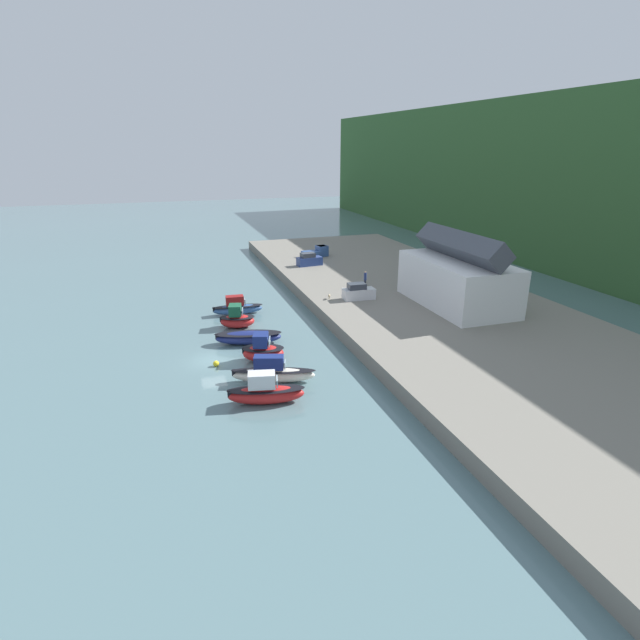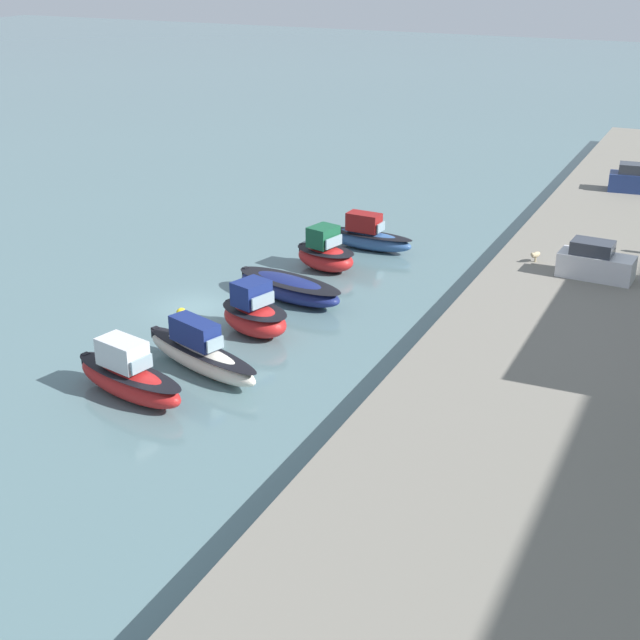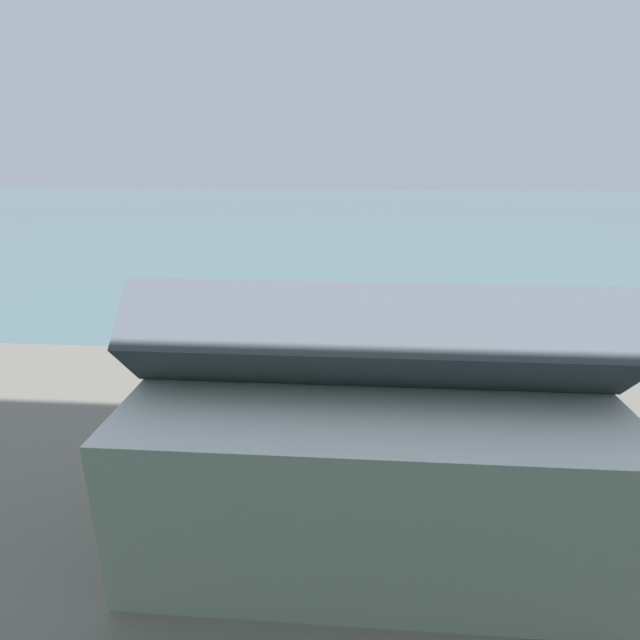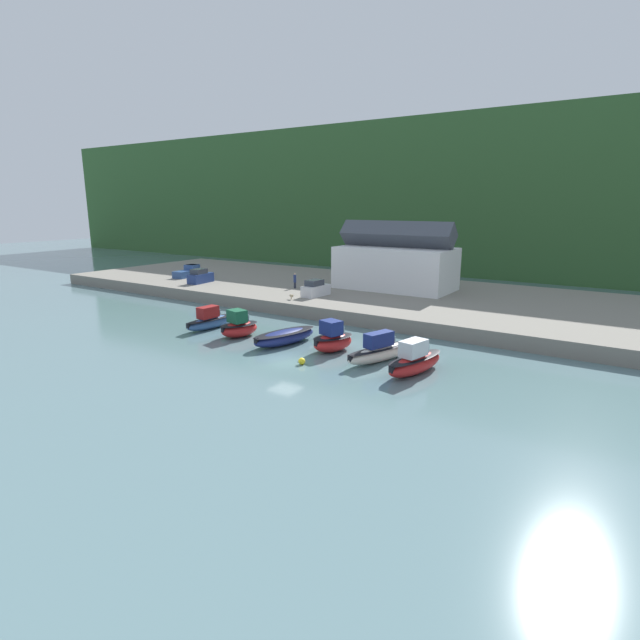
{
  "view_description": "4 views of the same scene",
  "coord_description": "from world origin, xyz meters",
  "px_view_note": "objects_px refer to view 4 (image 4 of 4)",
  "views": [
    {
      "loc": [
        48.01,
        -4.15,
        20.85
      ],
      "look_at": [
        -3.48,
        12.75,
        1.82
      ],
      "focal_mm": 28.0,
      "sensor_mm": 36.0,
      "label": 1
    },
    {
      "loc": [
        39.65,
        27.0,
        19.57
      ],
      "look_at": [
        2.99,
        9.42,
        2.11
      ],
      "focal_mm": 50.0,
      "sensor_mm": 36.0,
      "label": 2
    },
    {
      "loc": [
        -3.75,
        46.58,
        14.99
      ],
      "look_at": [
        -0.94,
        8.13,
        1.85
      ],
      "focal_mm": 28.0,
      "sensor_mm": 36.0,
      "label": 3
    },
    {
      "loc": [
        25.14,
        -32.71,
        13.35
      ],
      "look_at": [
        -0.16,
        5.69,
        2.58
      ],
      "focal_mm": 28.0,
      "sensor_mm": 36.0,
      "label": 4
    }
  ],
  "objects_px": {
    "moored_boat_5": "(415,361)",
    "parked_car_1": "(200,277)",
    "parked_car_0": "(316,289)",
    "mooring_buoy_0": "(302,361)",
    "moored_boat_1": "(239,327)",
    "moored_boat_3": "(333,340)",
    "dog_on_quay": "(291,296)",
    "moored_boat_4": "(381,350)",
    "pickup_truck_0": "(188,272)",
    "moored_boat_0": "(210,321)",
    "person_on_quay": "(295,280)",
    "moored_boat_2": "(285,337)"
  },
  "relations": [
    {
      "from": "moored_boat_5",
      "to": "parked_car_1",
      "type": "relative_size",
      "value": 1.57
    },
    {
      "from": "parked_car_0",
      "to": "mooring_buoy_0",
      "type": "height_order",
      "value": "parked_car_0"
    },
    {
      "from": "parked_car_0",
      "to": "moored_boat_1",
      "type": "bearing_deg",
      "value": -81.51
    },
    {
      "from": "moored_boat_3",
      "to": "parked_car_1",
      "type": "bearing_deg",
      "value": 172.45
    },
    {
      "from": "moored_boat_3",
      "to": "dog_on_quay",
      "type": "height_order",
      "value": "moored_boat_3"
    },
    {
      "from": "moored_boat_4",
      "to": "dog_on_quay",
      "type": "height_order",
      "value": "moored_boat_4"
    },
    {
      "from": "moored_boat_1",
      "to": "parked_car_1",
      "type": "relative_size",
      "value": 1.06
    },
    {
      "from": "moored_boat_1",
      "to": "pickup_truck_0",
      "type": "xyz_separation_m",
      "value": [
        -28.79,
        19.42,
        1.35
      ]
    },
    {
      "from": "moored_boat_0",
      "to": "mooring_buoy_0",
      "type": "distance_m",
      "value": 16.28
    },
    {
      "from": "moored_boat_5",
      "to": "parked_car_1",
      "type": "xyz_separation_m",
      "value": [
        -41.85,
        16.71,
        1.46
      ]
    },
    {
      "from": "person_on_quay",
      "to": "moored_boat_5",
      "type": "bearing_deg",
      "value": -37.42
    },
    {
      "from": "pickup_truck_0",
      "to": "dog_on_quay",
      "type": "relative_size",
      "value": 5.69
    },
    {
      "from": "moored_boat_4",
      "to": "mooring_buoy_0",
      "type": "bearing_deg",
      "value": -120.34
    },
    {
      "from": "moored_boat_4",
      "to": "pickup_truck_0",
      "type": "distance_m",
      "value": 48.37
    },
    {
      "from": "moored_boat_5",
      "to": "mooring_buoy_0",
      "type": "relative_size",
      "value": 11.6
    },
    {
      "from": "moored_boat_3",
      "to": "moored_boat_4",
      "type": "bearing_deg",
      "value": 15.0
    },
    {
      "from": "moored_boat_3",
      "to": "dog_on_quay",
      "type": "bearing_deg",
      "value": 155.67
    },
    {
      "from": "moored_boat_1",
      "to": "person_on_quay",
      "type": "xyz_separation_m",
      "value": [
        -7.43,
        19.87,
        1.63
      ]
    },
    {
      "from": "moored_boat_3",
      "to": "person_on_quay",
      "type": "relative_size",
      "value": 2.23
    },
    {
      "from": "mooring_buoy_0",
      "to": "dog_on_quay",
      "type": "bearing_deg",
      "value": 128.89
    },
    {
      "from": "moored_boat_0",
      "to": "person_on_quay",
      "type": "bearing_deg",
      "value": 100.63
    },
    {
      "from": "dog_on_quay",
      "to": "mooring_buoy_0",
      "type": "distance_m",
      "value": 21.38
    },
    {
      "from": "moored_boat_5",
      "to": "parked_car_1",
      "type": "bearing_deg",
      "value": 170.37
    },
    {
      "from": "mooring_buoy_0",
      "to": "moored_boat_2",
      "type": "bearing_deg",
      "value": 140.15
    },
    {
      "from": "moored_boat_4",
      "to": "parked_car_1",
      "type": "bearing_deg",
      "value": 176.3
    },
    {
      "from": "moored_boat_0",
      "to": "person_on_quay",
      "type": "xyz_separation_m",
      "value": [
        -2.48,
        19.05,
        1.78
      ]
    },
    {
      "from": "moored_boat_3",
      "to": "moored_boat_4",
      "type": "distance_m",
      "value": 5.06
    },
    {
      "from": "parked_car_1",
      "to": "moored_boat_3",
      "type": "bearing_deg",
      "value": -31.0
    },
    {
      "from": "moored_boat_0",
      "to": "moored_boat_5",
      "type": "xyz_separation_m",
      "value": [
        24.49,
        -1.58,
        0.14
      ]
    },
    {
      "from": "moored_boat_1",
      "to": "moored_boat_5",
      "type": "height_order",
      "value": "moored_boat_1"
    },
    {
      "from": "mooring_buoy_0",
      "to": "person_on_quay",
      "type": "bearing_deg",
      "value": 127.28
    },
    {
      "from": "parked_car_0",
      "to": "parked_car_1",
      "type": "relative_size",
      "value": 0.98
    },
    {
      "from": "moored_boat_2",
      "to": "moored_boat_0",
      "type": "bearing_deg",
      "value": -170.35
    },
    {
      "from": "parked_car_0",
      "to": "person_on_quay",
      "type": "relative_size",
      "value": 2.01
    },
    {
      "from": "moored_boat_4",
      "to": "dog_on_quay",
      "type": "distance_m",
      "value": 22.11
    },
    {
      "from": "dog_on_quay",
      "to": "mooring_buoy_0",
      "type": "xyz_separation_m",
      "value": [
        13.38,
        -16.58,
        -1.75
      ]
    },
    {
      "from": "moored_boat_1",
      "to": "parked_car_0",
      "type": "height_order",
      "value": "parked_car_0"
    },
    {
      "from": "pickup_truck_0",
      "to": "mooring_buoy_0",
      "type": "relative_size",
      "value": 8.34
    },
    {
      "from": "moored_boat_0",
      "to": "moored_boat_4",
      "type": "bearing_deg",
      "value": 2.95
    },
    {
      "from": "moored_boat_0",
      "to": "moored_boat_4",
      "type": "height_order",
      "value": "moored_boat_4"
    },
    {
      "from": "moored_boat_4",
      "to": "parked_car_0",
      "type": "height_order",
      "value": "parked_car_0"
    },
    {
      "from": "pickup_truck_0",
      "to": "dog_on_quay",
      "type": "height_order",
      "value": "pickup_truck_0"
    },
    {
      "from": "moored_boat_4",
      "to": "moored_boat_5",
      "type": "height_order",
      "value": "moored_boat_5"
    },
    {
      "from": "dog_on_quay",
      "to": "moored_boat_2",
      "type": "bearing_deg",
      "value": 57.11
    },
    {
      "from": "moored_boat_1",
      "to": "pickup_truck_0",
      "type": "height_order",
      "value": "pickup_truck_0"
    },
    {
      "from": "parked_car_1",
      "to": "moored_boat_5",
      "type": "bearing_deg",
      "value": -28.28
    },
    {
      "from": "parked_car_0",
      "to": "dog_on_quay",
      "type": "xyz_separation_m",
      "value": [
        -1.19,
        -3.67,
        -0.46
      ]
    },
    {
      "from": "pickup_truck_0",
      "to": "dog_on_quay",
      "type": "bearing_deg",
      "value": -22.05
    },
    {
      "from": "person_on_quay",
      "to": "dog_on_quay",
      "type": "distance_m",
      "value": 8.57
    },
    {
      "from": "moored_boat_3",
      "to": "parked_car_1",
      "type": "relative_size",
      "value": 1.09
    }
  ]
}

